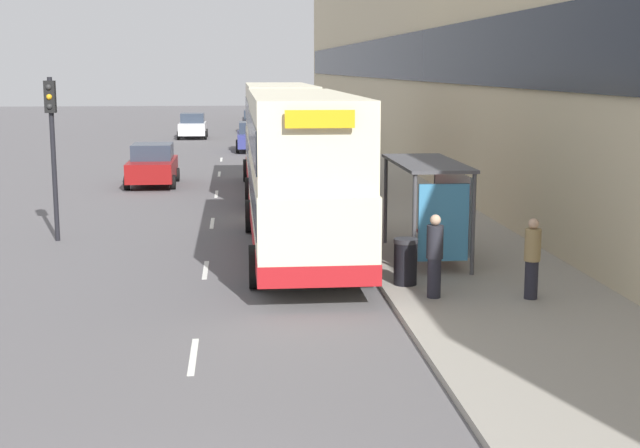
{
  "coord_description": "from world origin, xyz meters",
  "views": [
    {
      "loc": [
        0.8,
        -8.15,
        4.97
      ],
      "look_at": [
        3.63,
        21.72,
        -0.32
      ],
      "focal_mm": 50.0,
      "sensor_mm": 36.0,
      "label": 1
    }
  ],
  "objects": [
    {
      "name": "pedestrian_2",
      "position": [
        6.96,
        9.62,
        1.02
      ],
      "size": [
        0.34,
        0.34,
        1.72
      ],
      "color": "#23232D",
      "rests_on": "ground_plane"
    },
    {
      "name": "lane_mark_2",
      "position": [
        0.0,
        13.59,
        0.01
      ],
      "size": [
        0.12,
        2.0,
        0.01
      ],
      "color": "silver",
      "rests_on": "ground_plane"
    },
    {
      "name": "pavement",
      "position": [
        6.5,
        38.5,
        0.07
      ],
      "size": [
        5.0,
        93.0,
        0.14
      ],
      "color": "gray",
      "rests_on": "ground_plane"
    },
    {
      "name": "bus_shelter",
      "position": [
        5.77,
        13.57,
        1.88
      ],
      "size": [
        1.6,
        4.2,
        2.48
      ],
      "color": "#4C4C51",
      "rests_on": "ground_plane"
    },
    {
      "name": "lane_mark_3",
      "position": [
        0.0,
        20.33,
        0.01
      ],
      "size": [
        0.12,
        2.0,
        0.01
      ],
      "color": "silver",
      "rests_on": "ground_plane"
    },
    {
      "name": "double_decker_bus_ahead",
      "position": [
        2.53,
        27.37,
        2.28
      ],
      "size": [
        2.85,
        10.21,
        4.3
      ],
      "color": "beige",
      "rests_on": "ground_plane"
    },
    {
      "name": "double_decker_bus_near",
      "position": [
        2.47,
        14.98,
        2.28
      ],
      "size": [
        2.85,
        10.88,
        4.3
      ],
      "color": "beige",
      "rests_on": "ground_plane"
    },
    {
      "name": "car_0",
      "position": [
        -2.74,
        30.04,
        0.87
      ],
      "size": [
        2.08,
        4.2,
        1.76
      ],
      "rotation": [
        0.0,
        0.0,
        3.14
      ],
      "color": "maroon",
      "rests_on": "ground_plane"
    },
    {
      "name": "lane_mark_5",
      "position": [
        0.0,
        33.82,
        0.01
      ],
      "size": [
        0.12,
        2.0,
        0.01
      ],
      "color": "silver",
      "rests_on": "ground_plane"
    },
    {
      "name": "car_3",
      "position": [
        -2.22,
        55.6,
        0.87
      ],
      "size": [
        2.04,
        3.8,
        1.77
      ],
      "rotation": [
        0.0,
        0.0,
        3.14
      ],
      "color": "silver",
      "rests_on": "ground_plane"
    },
    {
      "name": "litter_bin",
      "position": [
        4.55,
        11.11,
        0.67
      ],
      "size": [
        0.55,
        0.55,
        1.05
      ],
      "color": "black",
      "rests_on": "ground_plane"
    },
    {
      "name": "pedestrian_1",
      "position": [
        4.94,
        9.91,
        1.05
      ],
      "size": [
        0.35,
        0.35,
        1.79
      ],
      "color": "#23232D",
      "rests_on": "ground_plane"
    },
    {
      "name": "traffic_light_far_kerb",
      "position": [
        -4.4,
        17.81,
        3.17
      ],
      "size": [
        0.3,
        0.32,
        4.7
      ],
      "color": "black",
      "rests_on": "ground_plane"
    },
    {
      "name": "lane_mark_4",
      "position": [
        0.0,
        27.08,
        0.01
      ],
      "size": [
        0.12,
        2.0,
        0.01
      ],
      "color": "silver",
      "rests_on": "ground_plane"
    },
    {
      "name": "car_1",
      "position": [
        2.24,
        61.23,
        0.85
      ],
      "size": [
        1.97,
        4.07,
        1.72
      ],
      "color": "black",
      "rests_on": "ground_plane"
    },
    {
      "name": "lane_mark_6",
      "position": [
        0.0,
        40.56,
        0.01
      ],
      "size": [
        0.12,
        2.0,
        0.01
      ],
      "color": "silver",
      "rests_on": "ground_plane"
    },
    {
      "name": "pedestrian_at_shelter",
      "position": [
        4.71,
        18.52,
        1.02
      ],
      "size": [
        0.34,
        0.34,
        1.72
      ],
      "color": "#23232D",
      "rests_on": "ground_plane"
    },
    {
      "name": "car_2",
      "position": [
        1.8,
        45.33,
        0.87
      ],
      "size": [
        1.99,
        4.28,
        1.77
      ],
      "color": "navy",
      "rests_on": "ground_plane"
    },
    {
      "name": "lane_mark_1",
      "position": [
        0.0,
        6.85,
        0.01
      ],
      "size": [
        0.12,
        2.0,
        0.01
      ],
      "color": "silver",
      "rests_on": "ground_plane"
    },
    {
      "name": "terrace_facade",
      "position": [
        10.49,
        38.5,
        6.06
      ],
      "size": [
        3.1,
        93.0,
        12.13
      ],
      "color": "#C6B793",
      "rests_on": "ground_plane"
    }
  ]
}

